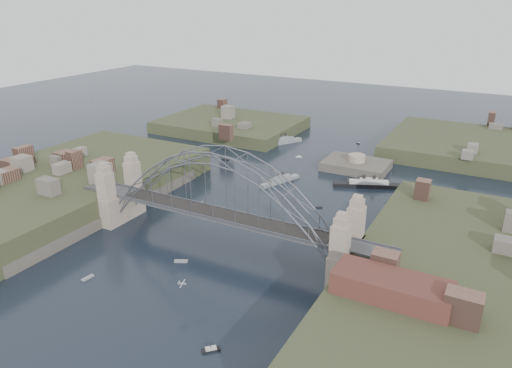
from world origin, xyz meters
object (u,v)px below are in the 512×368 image
at_px(fort_island, 356,170).
at_px(wharf_shed, 392,287).
at_px(bridge, 220,199).
at_px(naval_cruiser_far, 283,142).
at_px(naval_cruiser_near, 280,180).
at_px(ocean_liner, 368,185).

bearing_deg(fort_island, wharf_shed, -69.15).
bearing_deg(bridge, naval_cruiser_far, 105.70).
xyz_separation_m(naval_cruiser_near, ocean_liner, (26.62, 9.85, 0.12)).
xyz_separation_m(wharf_shed, ocean_liner, (-23.31, 69.44, -9.15)).
distance_m(naval_cruiser_far, ocean_liner, 54.82).
bearing_deg(naval_cruiser_far, wharf_shed, -55.83).
height_order(fort_island, naval_cruiser_near, fort_island).
xyz_separation_m(bridge, naval_cruiser_far, (-24.36, 86.68, -11.40)).
distance_m(fort_island, ocean_liner, 17.00).
relative_size(wharf_shed, ocean_liner, 0.92).
bearing_deg(fort_island, bridge, -99.73).
bearing_deg(bridge, wharf_shed, -17.65).
relative_size(naval_cruiser_far, ocean_liner, 0.75).
height_order(bridge, naval_cruiser_near, bridge).
distance_m(bridge, ocean_liner, 60.27).
height_order(wharf_shed, ocean_liner, wharf_shed).
bearing_deg(fort_island, naval_cruiser_near, -126.30).
relative_size(bridge, naval_cruiser_far, 5.17).
bearing_deg(ocean_liner, fort_island, 120.81).
distance_m(bridge, naval_cruiser_far, 90.76).
bearing_deg(fort_island, ocean_liner, -59.19).
height_order(fort_island, ocean_liner, fort_island).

